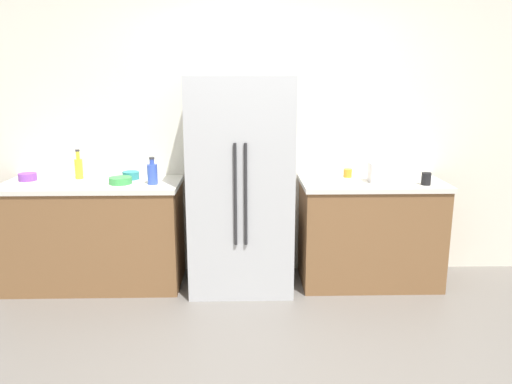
{
  "coord_description": "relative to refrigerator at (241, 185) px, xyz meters",
  "views": [
    {
      "loc": [
        -0.15,
        -2.76,
        1.79
      ],
      "look_at": [
        -0.07,
        0.41,
        1.04
      ],
      "focal_mm": 35.0,
      "sensor_mm": 36.0,
      "label": 1
    }
  ],
  "objects": [
    {
      "name": "bottle_b",
      "position": [
        -1.4,
        0.21,
        0.12
      ],
      "size": [
        0.07,
        0.07,
        0.25
      ],
      "color": "yellow",
      "rests_on": "counter_left"
    },
    {
      "name": "cup_a",
      "position": [
        1.52,
        -0.12,
        0.07
      ],
      "size": [
        0.08,
        0.08,
        0.1
      ],
      "primitive_type": "cylinder",
      "color": "black",
      "rests_on": "counter_right"
    },
    {
      "name": "ground_plane",
      "position": [
        0.18,
        -1.32,
        -0.89
      ],
      "size": [
        10.09,
        10.09,
        0.0
      ],
      "primitive_type": "plane",
      "color": "slate"
    },
    {
      "name": "bowl_c",
      "position": [
        -0.95,
        0.17,
        0.05
      ],
      "size": [
        0.14,
        0.14,
        0.07
      ],
      "primitive_type": "cylinder",
      "color": "teal",
      "rests_on": "counter_left"
    },
    {
      "name": "cup_b",
      "position": [
        0.94,
        0.21,
        0.06
      ],
      "size": [
        0.07,
        0.07,
        0.07
      ],
      "primitive_type": "cylinder",
      "color": "orange",
      "rests_on": "counter_right"
    },
    {
      "name": "counter_right",
      "position": [
        1.12,
        0.05,
        -0.43
      ],
      "size": [
        1.21,
        0.64,
        0.91
      ],
      "color": "brown",
      "rests_on": "ground_plane"
    },
    {
      "name": "bowl_a",
      "position": [
        -1.0,
        -0.01,
        0.05
      ],
      "size": [
        0.19,
        0.19,
        0.06
      ],
      "primitive_type": "cylinder",
      "color": "green",
      "rests_on": "counter_left"
    },
    {
      "name": "kitchen_back_panel",
      "position": [
        0.18,
        0.41,
        0.59
      ],
      "size": [
        5.04,
        0.1,
        2.96
      ],
      "primitive_type": "cube",
      "color": "silver",
      "rests_on": "ground_plane"
    },
    {
      "name": "toaster",
      "position": [
        1.19,
        -0.0,
        0.1
      ],
      "size": [
        0.22,
        0.14,
        0.16
      ],
      "primitive_type": "cube",
      "color": "silver",
      "rests_on": "counter_right"
    },
    {
      "name": "counter_left",
      "position": [
        -1.26,
        0.05,
        -0.43
      ],
      "size": [
        1.48,
        0.64,
        0.91
      ],
      "color": "brown",
      "rests_on": "ground_plane"
    },
    {
      "name": "bottle_a",
      "position": [
        -0.73,
        -0.04,
        0.11
      ],
      "size": [
        0.08,
        0.08,
        0.23
      ],
      "color": "blue",
      "rests_on": "counter_left"
    },
    {
      "name": "bowl_b",
      "position": [
        -1.82,
        0.14,
        0.05
      ],
      "size": [
        0.15,
        0.15,
        0.06
      ],
      "primitive_type": "cylinder",
      "color": "purple",
      "rests_on": "counter_left"
    },
    {
      "name": "refrigerator",
      "position": [
        0.0,
        0.0,
        0.0
      ],
      "size": [
        0.85,
        0.71,
        1.78
      ],
      "color": "#B2B5BA",
      "rests_on": "ground_plane"
    }
  ]
}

